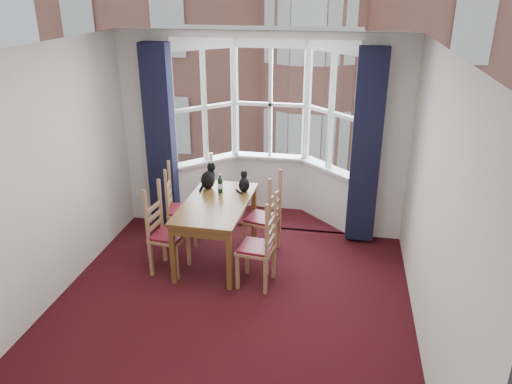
% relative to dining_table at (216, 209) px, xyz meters
% --- Properties ---
extents(floor, '(4.50, 4.50, 0.00)m').
position_rel_dining_table_xyz_m(floor, '(0.41, -1.22, -0.71)').
color(floor, black).
rests_on(floor, ground).
extents(ceiling, '(4.50, 4.50, 0.00)m').
position_rel_dining_table_xyz_m(ceiling, '(0.41, -1.22, 2.09)').
color(ceiling, white).
rests_on(ceiling, floor).
extents(wall_left, '(0.00, 4.50, 4.50)m').
position_rel_dining_table_xyz_m(wall_left, '(-1.59, -1.22, 0.69)').
color(wall_left, silver).
rests_on(wall_left, floor).
extents(wall_right, '(0.00, 4.50, 4.50)m').
position_rel_dining_table_xyz_m(wall_right, '(2.41, -1.22, 0.69)').
color(wall_right, silver).
rests_on(wall_right, floor).
extents(wall_near, '(4.00, 0.00, 4.00)m').
position_rel_dining_table_xyz_m(wall_near, '(0.41, -3.47, 0.69)').
color(wall_near, silver).
rests_on(wall_near, floor).
extents(wall_back_pier_left, '(0.70, 0.12, 2.80)m').
position_rel_dining_table_xyz_m(wall_back_pier_left, '(-1.24, 1.03, 0.69)').
color(wall_back_pier_left, silver).
rests_on(wall_back_pier_left, floor).
extents(wall_back_pier_right, '(0.70, 0.12, 2.80)m').
position_rel_dining_table_xyz_m(wall_back_pier_right, '(2.06, 1.03, 0.69)').
color(wall_back_pier_right, silver).
rests_on(wall_back_pier_right, floor).
extents(bay_window, '(2.76, 0.94, 2.80)m').
position_rel_dining_table_xyz_m(bay_window, '(0.41, 1.53, 0.69)').
color(bay_window, white).
rests_on(bay_window, floor).
extents(curtain_left, '(0.38, 0.22, 2.60)m').
position_rel_dining_table_xyz_m(curtain_left, '(-1.01, 0.85, 0.64)').
color(curtain_left, black).
rests_on(curtain_left, floor).
extents(curtain_right, '(0.38, 0.22, 2.60)m').
position_rel_dining_table_xyz_m(curtain_right, '(1.83, 0.85, 0.64)').
color(curtain_right, black).
rests_on(curtain_right, floor).
extents(dining_table, '(0.83, 1.49, 0.80)m').
position_rel_dining_table_xyz_m(dining_table, '(0.00, 0.00, 0.00)').
color(dining_table, brown).
rests_on(dining_table, floor).
extents(chair_left_near, '(0.44, 0.46, 0.92)m').
position_rel_dining_table_xyz_m(chair_left_near, '(-0.60, -0.39, -0.23)').
color(chair_left_near, '#A2774F').
rests_on(chair_left_near, floor).
extents(chair_left_far, '(0.48, 0.50, 0.92)m').
position_rel_dining_table_xyz_m(chair_left_far, '(-0.66, 0.34, -0.23)').
color(chair_left_far, '#A2774F').
rests_on(chair_left_far, floor).
extents(chair_right_near, '(0.45, 0.47, 0.92)m').
position_rel_dining_table_xyz_m(chair_right_near, '(0.70, -0.52, -0.23)').
color(chair_right_near, '#A2774F').
rests_on(chair_right_near, floor).
extents(chair_right_far, '(0.49, 0.50, 0.92)m').
position_rel_dining_table_xyz_m(chair_right_far, '(0.63, 0.26, -0.23)').
color(chair_right_far, '#A2774F').
rests_on(chair_right_far, floor).
extents(cat_left, '(0.26, 0.30, 0.36)m').
position_rel_dining_table_xyz_m(cat_left, '(-0.22, 0.46, 0.23)').
color(cat_left, black).
rests_on(cat_left, dining_table).
extents(cat_right, '(0.18, 0.23, 0.28)m').
position_rel_dining_table_xyz_m(cat_right, '(0.28, 0.42, 0.20)').
color(cat_right, black).
rests_on(cat_right, dining_table).
extents(wine_bottle, '(0.07, 0.07, 0.26)m').
position_rel_dining_table_xyz_m(wine_bottle, '(-0.02, 0.31, 0.21)').
color(wine_bottle, black).
rests_on(wine_bottle, dining_table).
extents(candle_tall, '(0.06, 0.06, 0.11)m').
position_rel_dining_table_xyz_m(candle_tall, '(-0.43, 1.38, 0.22)').
color(candle_tall, white).
rests_on(candle_tall, bay_window).
extents(street, '(80.00, 80.00, 0.00)m').
position_rel_dining_table_xyz_m(street, '(0.41, 31.03, -6.71)').
color(street, '#333335').
rests_on(street, ground).
extents(tenement_building, '(18.40, 7.80, 15.20)m').
position_rel_dining_table_xyz_m(tenement_building, '(0.41, 12.79, 0.89)').
color(tenement_building, '#9E6051').
rests_on(tenement_building, street).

